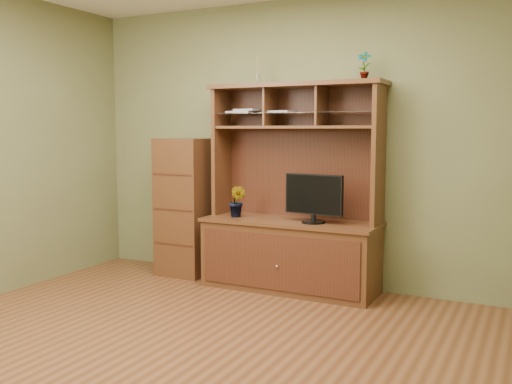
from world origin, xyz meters
The scene contains 8 objects.
room centered at (0.00, 0.00, 1.35)m, with size 4.54×4.04×2.74m.
media_hutch centered at (0.03, 1.73, 0.52)m, with size 1.66×0.61×1.90m.
monitor centered at (0.28, 1.65, 0.88)m, with size 0.55×0.21×0.43m.
orchid_plant centered at (-0.49, 1.65, 0.80)m, with size 0.17×0.13×0.30m, color #2E551D.
top_plant centered at (0.66, 1.80, 2.02)m, with size 0.13×0.09×0.25m, color #2B6322.
reed_diffuser centered at (-0.36, 1.80, 2.00)m, with size 0.05×0.05×0.27m.
magazines centered at (-0.37, 1.80, 1.65)m, with size 0.68×0.22×0.04m.
side_cabinet centered at (-1.16, 1.76, 0.69)m, with size 0.50×0.45×1.39m.
Camera 1 is at (2.07, -3.06, 1.48)m, focal length 40.00 mm.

